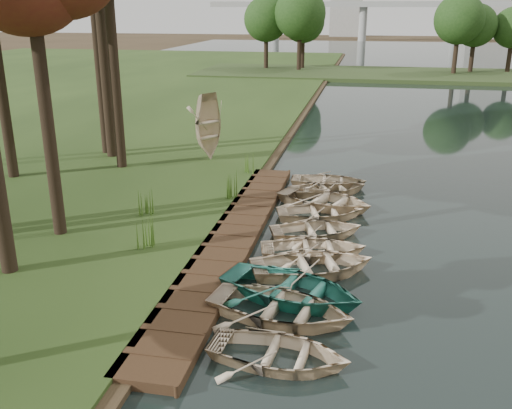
% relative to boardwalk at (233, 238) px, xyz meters
% --- Properties ---
extents(ground, '(300.00, 300.00, 0.00)m').
position_rel_boardwalk_xyz_m(ground, '(1.60, 0.00, -0.15)').
color(ground, '#3D2F1D').
extents(boardwalk, '(1.60, 16.00, 0.30)m').
position_rel_boardwalk_xyz_m(boardwalk, '(0.00, 0.00, 0.00)').
color(boardwalk, '#3B2717').
rests_on(boardwalk, ground).
extents(peninsula, '(50.00, 14.00, 0.45)m').
position_rel_boardwalk_xyz_m(peninsula, '(9.60, 50.00, 0.08)').
color(peninsula, '#2F411D').
rests_on(peninsula, ground).
extents(far_trees, '(45.60, 5.60, 8.80)m').
position_rel_boardwalk_xyz_m(far_trees, '(6.27, 50.00, 6.28)').
color(far_trees, black).
rests_on(far_trees, peninsula).
extents(bridge, '(95.90, 4.00, 8.60)m').
position_rel_boardwalk_xyz_m(bridge, '(13.91, 120.00, 6.93)').
color(bridge, '#A5A5A0').
rests_on(bridge, ground).
extents(building_a, '(10.00, 8.00, 18.00)m').
position_rel_boardwalk_xyz_m(building_a, '(31.60, 140.00, 8.85)').
color(building_a, '#A5A5A0').
rests_on(building_a, ground).
extents(building_b, '(8.00, 8.00, 12.00)m').
position_rel_boardwalk_xyz_m(building_b, '(-3.40, 145.00, 5.85)').
color(building_b, '#A5A5A0').
rests_on(building_b, ground).
extents(rowboat_0, '(3.34, 2.54, 0.65)m').
position_rel_boardwalk_xyz_m(rowboat_0, '(2.56, -6.47, 0.22)').
color(rowboat_0, beige).
rests_on(rowboat_0, water).
extents(rowboat_1, '(4.12, 3.29, 0.76)m').
position_rel_boardwalk_xyz_m(rowboat_1, '(2.31, -4.61, 0.28)').
color(rowboat_1, beige).
rests_on(rowboat_1, water).
extents(rowboat_2, '(4.53, 3.80, 0.80)m').
position_rel_boardwalk_xyz_m(rowboat_2, '(2.44, -3.58, 0.30)').
color(rowboat_2, teal).
rests_on(rowboat_2, water).
extents(rowboat_3, '(4.32, 3.71, 0.75)m').
position_rel_boardwalk_xyz_m(rowboat_3, '(2.84, -1.93, 0.28)').
color(rowboat_3, beige).
rests_on(rowboat_3, water).
extents(rowboat_4, '(3.71, 3.01, 0.68)m').
position_rel_boardwalk_xyz_m(rowboat_4, '(2.75, -0.71, 0.24)').
color(rowboat_4, beige).
rests_on(rowboat_4, water).
extents(rowboat_5, '(3.73, 3.20, 0.65)m').
position_rel_boardwalk_xyz_m(rowboat_5, '(2.69, 0.93, 0.23)').
color(rowboat_5, beige).
rests_on(rowboat_5, water).
extents(rowboat_6, '(3.72, 3.09, 0.67)m').
position_rel_boardwalk_xyz_m(rowboat_6, '(2.65, 2.72, 0.23)').
color(rowboat_6, beige).
rests_on(rowboat_6, water).
extents(rowboat_7, '(4.50, 3.90, 0.78)m').
position_rel_boardwalk_xyz_m(rowboat_7, '(2.70, 3.99, 0.29)').
color(rowboat_7, beige).
rests_on(rowboat_7, water).
extents(rowboat_8, '(3.83, 3.38, 0.66)m').
position_rel_boardwalk_xyz_m(rowboat_8, '(2.78, 5.69, 0.23)').
color(rowboat_8, beige).
rests_on(rowboat_8, water).
extents(rowboat_9, '(3.33, 2.45, 0.67)m').
position_rel_boardwalk_xyz_m(rowboat_9, '(2.65, 6.72, 0.23)').
color(rowboat_9, beige).
rests_on(rowboat_9, water).
extents(stored_rowboat, '(3.99, 3.65, 0.68)m').
position_rel_boardwalk_xyz_m(stored_rowboat, '(-3.39, 9.26, 0.49)').
color(stored_rowboat, beige).
rests_on(stored_rowboat, bank).
extents(reeds_0, '(0.60, 0.60, 0.99)m').
position_rel_boardwalk_xyz_m(reeds_0, '(-2.43, -1.59, 0.65)').
color(reeds_0, '#3F661E').
rests_on(reeds_0, bank).
extents(reeds_1, '(0.60, 0.60, 1.11)m').
position_rel_boardwalk_xyz_m(reeds_1, '(-1.00, 3.64, 0.70)').
color(reeds_1, '#3F661E').
rests_on(reeds_1, bank).
extents(reeds_2, '(0.60, 0.60, 0.89)m').
position_rel_boardwalk_xyz_m(reeds_2, '(-3.47, 1.23, 0.60)').
color(reeds_2, '#3F661E').
rests_on(reeds_2, bank).
extents(reeds_3, '(0.60, 0.60, 0.87)m').
position_rel_boardwalk_xyz_m(reeds_3, '(-1.00, 7.36, 0.59)').
color(reeds_3, '#3F661E').
rests_on(reeds_3, bank).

